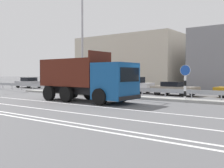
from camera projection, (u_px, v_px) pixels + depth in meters
name	position (u px, v px, depth m)	size (l,w,h in m)	color
ground_plane	(127.00, 102.00, 17.92)	(320.00, 320.00, 0.00)	#565659
lane_strip_0	(67.00, 104.00, 16.90)	(52.44, 0.16, 0.01)	silver
lane_strip_1	(34.00, 108.00, 14.83)	(52.44, 0.16, 0.01)	silver
lane_strip_2	(2.00, 112.00, 13.29)	(52.44, 0.16, 0.01)	silver
median_island	(146.00, 98.00, 20.01)	(28.84, 1.10, 0.18)	gray
median_guardrail	(153.00, 91.00, 20.95)	(52.44, 0.09, 0.78)	#9EA0A5
dump_truck	(97.00, 83.00, 17.67)	(7.46, 2.72, 3.43)	#144C8C
median_road_sign	(185.00, 82.00, 18.13)	(0.75, 0.16, 2.55)	white
street_lamp_1	(81.00, 31.00, 23.34)	(0.71, 2.55, 10.50)	#ADADB2
parked_car_0	(29.00, 83.00, 35.97)	(3.97, 1.91, 1.44)	#A3A3A8
parked_car_1	(65.00, 83.00, 32.50)	(4.92, 2.08, 1.46)	silver
parked_car_2	(97.00, 85.00, 29.62)	(3.98, 2.19, 1.32)	maroon
parked_car_3	(133.00, 85.00, 26.37)	(3.97, 1.85, 1.62)	silver
parked_car_4	(174.00, 88.00, 23.34)	(4.13, 2.27, 1.23)	gray
background_building_0	(141.00, 63.00, 40.57)	(15.11, 13.69, 7.25)	beige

